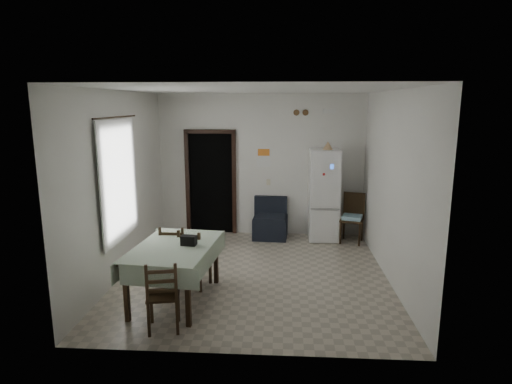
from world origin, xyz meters
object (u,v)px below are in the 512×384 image
object	(u,v)px
navy_seat	(270,218)
corner_chair	(352,219)
dining_chair_far_left	(175,254)
dining_table	(175,273)
dining_chair_far_right	(195,258)
fridge	(324,195)
dining_chair_near_head	(163,294)

from	to	relation	value
navy_seat	corner_chair	xyz separation A→B (m)	(1.61, -0.20, 0.08)
dining_chair_far_left	dining_table	bearing A→B (deg)	104.71
dining_chair_far_right	corner_chair	bearing A→B (deg)	-123.26
dining_table	dining_chair_far_left	distance (m)	0.63
dining_table	dining_chair_far_left	size ratio (longest dim) A/B	1.67
corner_chair	dining_table	bearing A→B (deg)	-118.46
dining_chair_far_left	dining_chair_far_right	distance (m)	0.35
fridge	dining_table	xyz separation A→B (m)	(-2.29, -2.92, -0.51)
dining_table	dining_chair_far_right	bearing A→B (deg)	75.99
navy_seat	dining_chair_far_right	size ratio (longest dim) A/B	0.91
fridge	navy_seat	xyz separation A→B (m)	(-1.07, -0.00, -0.50)
navy_seat	dining_chair_near_head	world-z (taller)	dining_chair_near_head
fridge	dining_chair_far_left	bearing A→B (deg)	-137.50
dining_chair_far_left	corner_chair	bearing A→B (deg)	-144.34
dining_chair_far_left	dining_chair_near_head	bearing A→B (deg)	98.68
corner_chair	dining_table	xyz separation A→B (m)	(-2.84, -2.73, -0.08)
corner_chair	dining_table	size ratio (longest dim) A/B	0.63
corner_chair	dining_chair_far_right	distance (m)	3.48
fridge	dining_table	distance (m)	3.75
navy_seat	dining_chair_far_left	size ratio (longest dim) A/B	0.89
fridge	corner_chair	world-z (taller)	fridge
dining_chair_far_right	dining_chair_near_head	distance (m)	1.27
navy_seat	dining_chair_far_left	xyz separation A→B (m)	(-1.38, -2.31, 0.05)
fridge	dining_chair_far_left	size ratio (longest dim) A/B	1.98
navy_seat	dining_chair_near_head	bearing A→B (deg)	-103.97
fridge	corner_chair	bearing A→B (deg)	-20.64
navy_seat	corner_chair	size ratio (longest dim) A/B	0.84
corner_chair	dining_table	distance (m)	3.93
dining_chair_far_left	navy_seat	bearing A→B (deg)	-120.50
dining_chair_far_left	dining_chair_far_right	world-z (taller)	dining_chair_far_left
navy_seat	dining_chair_near_head	xyz separation A→B (m)	(-1.18, -3.69, 0.04)
navy_seat	dining_table	size ratio (longest dim) A/B	0.53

